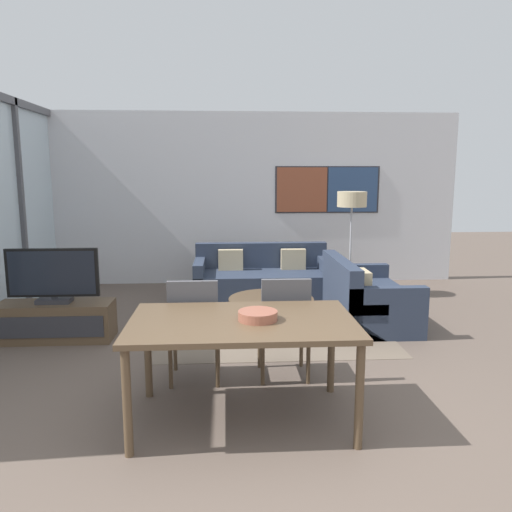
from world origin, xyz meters
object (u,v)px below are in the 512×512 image
object	(u,v)px
sofa_side	(363,301)
coffee_table	(271,306)
dining_chair_left	(194,325)
dining_chair_centre	(284,322)
fruit_bowl	(258,315)
sofa_main	(263,281)
television	(53,276)
floor_lamp	(352,205)
dining_table	(242,329)
tv_console	(56,321)

from	to	relation	value
sofa_side	coffee_table	bearing A→B (deg)	98.05
dining_chair_left	dining_chair_centre	world-z (taller)	same
dining_chair_left	fruit_bowl	bearing A→B (deg)	-55.03
sofa_main	sofa_side	size ratio (longest dim) A/B	1.30
sofa_side	fruit_bowl	xyz separation A→B (m)	(-1.46, -2.41, 0.55)
television	dining_chair_centre	distance (m)	2.69
television	sofa_main	world-z (taller)	television
dining_chair_left	dining_chair_centre	xyz separation A→B (m)	(0.79, 0.02, 0.00)
sofa_main	floor_lamp	distance (m)	1.70
dining_table	dining_chair_centre	xyz separation A→B (m)	(0.40, 0.73, -0.18)
sofa_main	coffee_table	world-z (taller)	sofa_main
television	sofa_side	bearing A→B (deg)	7.10
tv_console	sofa_side	xyz separation A→B (m)	(3.57, 0.44, 0.06)
sofa_side	dining_table	xyz separation A→B (m)	(-1.57, -2.38, 0.44)
tv_console	dining_table	distance (m)	2.83
sofa_main	floor_lamp	xyz separation A→B (m)	(1.30, 0.05, 1.10)
television	dining_chair_left	world-z (taller)	television
coffee_table	dining_table	size ratio (longest dim) A/B	0.62
television	floor_lamp	xyz separation A→B (m)	(3.72, 1.71, 0.65)
television	coffee_table	xyz separation A→B (m)	(2.42, 0.28, -0.44)
dining_chair_left	floor_lamp	distance (m)	3.72
coffee_table	fruit_bowl	bearing A→B (deg)	-97.76
fruit_bowl	sofa_main	bearing A→B (deg)	85.17
floor_lamp	television	bearing A→B (deg)	-155.30
sofa_main	tv_console	bearing A→B (deg)	-145.52
dining_table	dining_chair_centre	distance (m)	0.85
sofa_main	dining_chair_centre	xyz separation A→B (m)	(-0.02, -2.87, 0.26)
sofa_side	tv_console	bearing A→B (deg)	97.11
sofa_side	coffee_table	world-z (taller)	sofa_side
tv_console	sofa_main	xyz separation A→B (m)	(2.42, 1.66, 0.06)
sofa_side	dining_chair_centre	xyz separation A→B (m)	(-1.17, -1.66, 0.26)
sofa_side	fruit_bowl	world-z (taller)	fruit_bowl
dining_chair_left	floor_lamp	world-z (taller)	floor_lamp
dining_chair_centre	coffee_table	bearing A→B (deg)	89.17
fruit_bowl	floor_lamp	world-z (taller)	floor_lamp
dining_chair_left	sofa_side	bearing A→B (deg)	40.51
coffee_table	floor_lamp	xyz separation A→B (m)	(1.30, 1.43, 1.09)
sofa_main	dining_chair_centre	bearing A→B (deg)	-90.43
coffee_table	dining_table	distance (m)	2.30
dining_table	dining_chair_left	bearing A→B (deg)	119.35
sofa_side	coffee_table	xyz separation A→B (m)	(-1.15, -0.16, 0.00)
tv_console	dining_table	xyz separation A→B (m)	(2.00, -1.94, 0.49)
television	sofa_main	xyz separation A→B (m)	(2.42, 1.66, -0.45)
coffee_table	tv_console	bearing A→B (deg)	-173.34
dining_chair_left	floor_lamp	size ratio (longest dim) A/B	0.60
television	dining_table	world-z (taller)	television
tv_console	sofa_main	distance (m)	2.93
dining_chair_left	floor_lamp	bearing A→B (deg)	54.31
coffee_table	fruit_bowl	size ratio (longest dim) A/B	3.51
coffee_table	floor_lamp	bearing A→B (deg)	47.67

